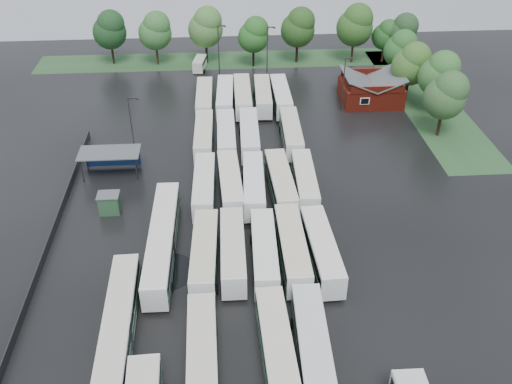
{
  "coord_description": "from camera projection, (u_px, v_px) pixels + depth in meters",
  "views": [
    {
      "loc": [
        -2.23,
        -46.73,
        41.32
      ],
      "look_at": [
        2.0,
        12.0,
        2.5
      ],
      "focal_mm": 40.0,
      "sensor_mm": 36.0,
      "label": 1
    }
  ],
  "objects": [
    {
      "name": "ground",
      "position": [
        246.0,
        273.0,
        61.79
      ],
      "size": [
        160.0,
        160.0,
        0.0
      ],
      "primitive_type": "plane",
      "color": "black",
      "rests_on": "ground"
    },
    {
      "name": "brick_building",
      "position": [
        371.0,
        92.0,
        97.82
      ],
      "size": [
        10.07,
        8.6,
        5.39
      ],
      "color": "maroon",
      "rests_on": "ground"
    },
    {
      "name": "wash_shed",
      "position": [
        110.0,
        154.0,
        77.45
      ],
      "size": [
        8.2,
        4.2,
        3.58
      ],
      "color": "#2D2D30",
      "rests_on": "ground"
    },
    {
      "name": "utility_hut",
      "position": [
        109.0,
        203.0,
        70.59
      ],
      "size": [
        2.7,
        2.2,
        2.62
      ],
      "color": "#264B2C",
      "rests_on": "ground"
    },
    {
      "name": "grass_strip_north",
      "position": [
        237.0,
        60.0,
        115.87
      ],
      "size": [
        80.0,
        10.0,
        0.01
      ],
      "primitive_type": "cube",
      "color": "#274C26",
      "rests_on": "ground"
    },
    {
      "name": "grass_strip_east",
      "position": [
        426.0,
        100.0,
        99.47
      ],
      "size": [
        10.0,
        50.0,
        0.01
      ],
      "primitive_type": "cube",
      "color": "#274C26",
      "rests_on": "ground"
    },
    {
      "name": "west_fence",
      "position": [
        53.0,
        232.0,
        66.79
      ],
      "size": [
        0.1,
        50.0,
        1.2
      ],
      "primitive_type": "cube",
      "color": "#2D2D30",
      "rests_on": "ground"
    },
    {
      "name": "bus_r1c0",
      "position": [
        202.0,
        354.0,
        50.01
      ],
      "size": [
        2.79,
        12.4,
        3.44
      ],
      "rotation": [
        0.0,
        0.0,
        0.01
      ],
      "color": "silver",
      "rests_on": "ground"
    },
    {
      "name": "bus_r1c2",
      "position": [
        277.0,
        347.0,
        50.68
      ],
      "size": [
        2.97,
        12.56,
        3.48
      ],
      "rotation": [
        0.0,
        0.0,
        0.03
      ],
      "color": "silver",
      "rests_on": "ground"
    },
    {
      "name": "bus_r1c3",
      "position": [
        312.0,
        346.0,
        50.73
      ],
      "size": [
        3.25,
        12.99,
        3.59
      ],
      "rotation": [
        0.0,
        0.0,
        -0.04
      ],
      "color": "silver",
      "rests_on": "ground"
    },
    {
      "name": "bus_r2c0",
      "position": [
        205.0,
        254.0,
        61.47
      ],
      "size": [
        3.18,
        12.68,
        3.5
      ],
      "rotation": [
        0.0,
        0.0,
        -0.04
      ],
      "color": "silver",
      "rests_on": "ground"
    },
    {
      "name": "bus_r2c1",
      "position": [
        233.0,
        251.0,
        61.96
      ],
      "size": [
        2.81,
        12.4,
        3.44
      ],
      "rotation": [
        0.0,
        0.0,
        -0.01
      ],
      "color": "silver",
      "rests_on": "ground"
    },
    {
      "name": "bus_r2c2",
      "position": [
        264.0,
        252.0,
        61.82
      ],
      "size": [
        3.0,
        12.36,
        3.42
      ],
      "rotation": [
        0.0,
        0.0,
        -0.03
      ],
      "color": "silver",
      "rests_on": "ground"
    },
    {
      "name": "bus_r2c3",
      "position": [
        292.0,
        248.0,
        62.17
      ],
      "size": [
        2.75,
        12.86,
        3.58
      ],
      "rotation": [
        0.0,
        0.0,
        -0.0
      ],
      "color": "silver",
      "rests_on": "ground"
    },
    {
      "name": "bus_r2c4",
      "position": [
        321.0,
        250.0,
        61.99
      ],
      "size": [
        3.1,
        12.81,
        3.54
      ],
      "rotation": [
        0.0,
        0.0,
        0.03
      ],
      "color": "silver",
      "rests_on": "ground"
    },
    {
      "name": "bus_r3c0",
      "position": [
        204.0,
        186.0,
        72.77
      ],
      "size": [
        2.96,
        12.46,
        3.45
      ],
      "rotation": [
        0.0,
        0.0,
        -0.03
      ],
      "color": "silver",
      "rests_on": "ground"
    },
    {
      "name": "bus_r3c1",
      "position": [
        230.0,
        183.0,
        73.24
      ],
      "size": [
        3.12,
        12.65,
        3.5
      ],
      "rotation": [
        0.0,
        0.0,
        0.04
      ],
      "color": "silver",
      "rests_on": "ground"
    },
    {
      "name": "bus_r3c2",
      "position": [
        254.0,
        185.0,
        72.95
      ],
      "size": [
        3.18,
        12.62,
        3.48
      ],
      "rotation": [
        0.0,
        0.0,
        -0.04
      ],
      "color": "silver",
      "rests_on": "ground"
    },
    {
      "name": "bus_r3c3",
      "position": [
        281.0,
        183.0,
        73.36
      ],
      "size": [
        3.13,
        12.78,
        3.53
      ],
      "rotation": [
        0.0,
        0.0,
        0.03
      ],
      "color": "silver",
      "rests_on": "ground"
    },
    {
      "name": "bus_r3c4",
      "position": [
        305.0,
        181.0,
        73.79
      ],
      "size": [
        3.05,
        12.29,
        3.4
      ],
      "rotation": [
        0.0,
        0.0,
        -0.04
      ],
      "color": "silver",
      "rests_on": "ground"
    },
    {
      "name": "bus_r4c0",
      "position": [
        204.0,
        136.0,
        84.17
      ],
      "size": [
        2.9,
        12.34,
        3.42
      ],
      "rotation": [
        0.0,
        0.0,
        -0.02
      ],
      "color": "silver",
      "rests_on": "ground"
    },
    {
      "name": "bus_r4c1",
      "position": [
        226.0,
        136.0,
        84.23
      ],
      "size": [
        2.75,
        12.44,
        3.46
      ],
      "rotation": [
        0.0,
        0.0,
        -0.01
      ],
      "color": "silver",
      "rests_on": "ground"
    },
    {
      "name": "bus_r4c2",
      "position": [
        249.0,
        135.0,
        84.36
      ],
      "size": [
        3.06,
        12.84,
        3.56
      ],
      "rotation": [
        0.0,
        0.0,
        -0.03
      ],
      "color": "silver",
      "rests_on": "ground"
    },
    {
      "name": "bus_r4c4",
      "position": [
        291.0,
        133.0,
        84.91
      ],
      "size": [
        3.04,
        12.54,
        3.47
      ],
      "rotation": [
        0.0,
        0.0,
        -0.03
      ],
      "color": "silver",
      "rests_on": "ground"
    },
    {
      "name": "bus_r5c0",
      "position": [
        204.0,
        99.0,
        95.21
      ],
      "size": [
        2.85,
        12.46,
        3.46
      ],
      "rotation": [
        0.0,
        0.0,
        -0.02
      ],
      "color": "silver",
      "rests_on": "ground"
    },
    {
      "name": "bus_r5c1",
      "position": [
        225.0,
        97.0,
        95.73
      ],
      "size": [
        3.27,
        12.79,
        3.53
      ],
      "rotation": [
        0.0,
        0.0,
        -0.05
      ],
      "color": "silver",
      "rests_on": "ground"
    },
    {
      "name": "bus_r5c2",
      "position": [
        243.0,
        96.0,
        95.93
      ],
      "size": [
        2.96,
        12.98,
        3.6
      ],
      "rotation": [
        0.0,
        0.0,
        -0.02
      ],
      "color": "silver",
      "rests_on": "ground"
    },
    {
      "name": "bus_r5c3",
      "position": [
        263.0,
        96.0,
        96.23
      ],
      "size": [
        3.12,
        12.53,
        3.46
      ],
      "rotation": [
        0.0,
        0.0,
        -0.04
      ],
      "color": "silver",
      "rests_on": "ground"
    },
    {
      "name": "bus_r5c4",
      "position": [
        281.0,
        96.0,
        95.99
      ],
      "size": [
        2.78,
        12.75,
        3.55
      ],
      "rotation": [
        0.0,
        0.0,
        -0.01
      ],
      "color": "silver",
      "rests_on": "ground"
    },
    {
      "name": "artic_bus_west_b",
      "position": [
        162.0,
        240.0,
        63.36
      ],
      "size": [
        3.1,
        19.28,
        3.57
      ],
      "rotation": [
        0.0,
        0.0,
        -0.02
      ],
      "color": "silver",
      "rests_on": "ground"
    },
    {
      "name": "artic_bus_west_c",
      "position": [
        118.0,
        330.0,
        52.38
      ],
      "size": [
        2.96,
        18.42,
        3.41
      ],
      "rotation": [
        0.0,
        0.0,
        0.02
      ],
      "color": "silver",
      "rests_on": "ground"
    },
    {
      "name": "minibus",
      "position": [
        200.0,
        63.0,
        110.67
      ],
      "size": [
        2.77,
        5.53,
        2.31
      ],
      "rotation": [
        0.0,
        0.0,
        -0.16
      ],
      "color": "beige",
      "rests_on": "ground"
    },
    {
      "name": "tree_north_0",
      "position": [
        110.0,
        29.0,
        110.29
      ],
      "size": [
        6.5,
        6.5,
        10.77
      ],
      "color": "black",
      "rests_on": "ground"
    },
    {
      "name": "tree_north_1",
      "position": [
        156.0,
        30.0,
        110.04
      ],
      "size": [
        6.43,
        6.43,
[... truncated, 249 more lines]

